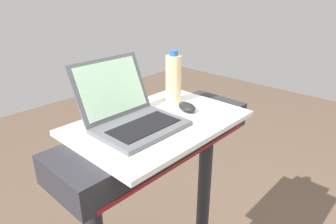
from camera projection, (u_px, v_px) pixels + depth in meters
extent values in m
cylinder|color=#28282D|center=(204.00, 193.00, 1.64)|extent=(0.07, 0.07, 0.84)
cube|color=#28282D|center=(159.00, 137.00, 1.22)|extent=(0.90, 0.28, 0.11)
cube|color=#0C3F19|center=(186.00, 149.00, 1.13)|extent=(0.24, 0.01, 0.06)
cube|color=maroon|center=(186.00, 159.00, 1.15)|extent=(0.81, 0.00, 0.02)
cube|color=white|center=(159.00, 123.00, 1.19)|extent=(0.68, 0.46, 0.02)
cube|color=#515459|center=(141.00, 127.00, 1.11)|extent=(0.32, 0.23, 0.02)
cube|color=black|center=(144.00, 126.00, 1.10)|extent=(0.26, 0.13, 0.00)
cube|color=#515459|center=(112.00, 88.00, 1.17)|extent=(0.32, 0.10, 0.22)
cube|color=#B2E0B7|center=(112.00, 87.00, 1.17)|extent=(0.28, 0.08, 0.19)
ellipsoid|color=black|center=(187.00, 107.00, 1.27)|extent=(0.09, 0.11, 0.03)
cylinder|color=beige|center=(173.00, 79.00, 1.34)|extent=(0.07, 0.07, 0.21)
cylinder|color=#2659A5|center=(174.00, 53.00, 1.29)|extent=(0.04, 0.04, 0.02)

